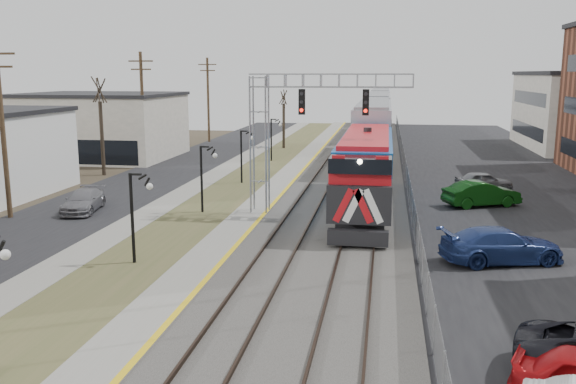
# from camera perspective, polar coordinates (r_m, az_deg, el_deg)

# --- Properties ---
(street_west) EXTENTS (7.00, 120.00, 0.04)m
(street_west) POSITION_cam_1_polar(r_m,az_deg,el_deg) (45.57, -14.45, 0.41)
(street_west) COLOR black
(street_west) RESTS_ON ground
(sidewalk) EXTENTS (2.00, 120.00, 0.08)m
(sidewalk) POSITION_cam_1_polar(r_m,az_deg,el_deg) (43.97, -9.07, 0.28)
(sidewalk) COLOR gray
(sidewalk) RESTS_ON ground
(grass_median) EXTENTS (4.00, 120.00, 0.06)m
(grass_median) POSITION_cam_1_polar(r_m,az_deg,el_deg) (43.13, -5.28, 0.15)
(grass_median) COLOR #464D29
(grass_median) RESTS_ON ground
(platform) EXTENTS (2.00, 120.00, 0.24)m
(platform) POSITION_cam_1_polar(r_m,az_deg,el_deg) (42.47, -1.36, 0.14)
(platform) COLOR gray
(platform) RESTS_ON ground
(ballast_bed) EXTENTS (8.00, 120.00, 0.20)m
(ballast_bed) POSITION_cam_1_polar(r_m,az_deg,el_deg) (41.87, 5.38, -0.09)
(ballast_bed) COLOR #595651
(ballast_bed) RESTS_ON ground
(parking_lot) EXTENTS (16.00, 120.00, 0.04)m
(parking_lot) POSITION_cam_1_polar(r_m,az_deg,el_deg) (42.83, 21.61, -0.68)
(parking_lot) COLOR black
(parking_lot) RESTS_ON ground
(platform_edge) EXTENTS (0.24, 120.00, 0.01)m
(platform_edge) POSITION_cam_1_polar(r_m,az_deg,el_deg) (42.30, -0.19, 0.27)
(platform_edge) COLOR gold
(platform_edge) RESTS_ON platform
(track_near) EXTENTS (1.58, 120.00, 0.15)m
(track_near) POSITION_cam_1_polar(r_m,az_deg,el_deg) (42.01, 2.67, 0.23)
(track_near) COLOR #2D2119
(track_near) RESTS_ON ballast_bed
(track_far) EXTENTS (1.58, 120.00, 0.15)m
(track_far) POSITION_cam_1_polar(r_m,az_deg,el_deg) (41.76, 7.44, 0.08)
(track_far) COLOR #2D2119
(track_far) RESTS_ON ballast_bed
(train) EXTENTS (3.00, 85.85, 5.33)m
(train) POSITION_cam_1_polar(r_m,az_deg,el_deg) (71.92, 8.30, 6.74)
(train) COLOR #1455A8
(train) RESTS_ON ground
(signal_gantry) EXTENTS (9.00, 1.07, 8.15)m
(signal_gantry) POSITION_cam_1_polar(r_m,az_deg,el_deg) (34.52, 0.11, 6.80)
(signal_gantry) COLOR gray
(signal_gantry) RESTS_ON ground
(lampposts) EXTENTS (0.14, 62.14, 4.00)m
(lampposts) POSITION_cam_1_polar(r_m,az_deg,el_deg) (27.22, -14.13, -2.33)
(lampposts) COLOR black
(lampposts) RESTS_ON ground
(utility_poles) EXTENTS (0.28, 80.28, 10.00)m
(utility_poles) POSITION_cam_1_polar(r_m,az_deg,el_deg) (37.66, -25.14, 5.22)
(utility_poles) COLOR #4C3823
(utility_poles) RESTS_ON ground
(fence) EXTENTS (0.04, 120.00, 1.60)m
(fence) POSITION_cam_1_polar(r_m,az_deg,el_deg) (41.68, 11.17, 0.68)
(fence) COLOR gray
(fence) RESTS_ON ground
(bare_trees) EXTENTS (12.30, 42.30, 5.95)m
(bare_trees) POSITION_cam_1_polar(r_m,az_deg,el_deg) (49.19, -14.04, 4.35)
(bare_trees) COLOR #382D23
(bare_trees) RESTS_ON ground
(car_lot_d) EXTENTS (5.70, 3.58, 1.54)m
(car_lot_d) POSITION_cam_1_polar(r_m,az_deg,el_deg) (28.11, 19.34, -4.79)
(car_lot_d) COLOR navy
(car_lot_d) RESTS_ON ground
(car_lot_e) EXTENTS (4.21, 2.46, 1.35)m
(car_lot_e) POSITION_cam_1_polar(r_m,az_deg,el_deg) (44.92, 17.84, 0.93)
(car_lot_e) COLOR slate
(car_lot_e) RESTS_ON ground
(car_lot_f) EXTENTS (4.99, 3.37, 1.56)m
(car_lot_f) POSITION_cam_1_polar(r_m,az_deg,el_deg) (39.58, 17.65, -0.21)
(car_lot_f) COLOR #0C3C0D
(car_lot_f) RESTS_ON ground
(car_street_b) EXTENTS (2.60, 4.69, 1.29)m
(car_street_b) POSITION_cam_1_polar(r_m,az_deg,el_deg) (38.29, -18.60, -0.84)
(car_street_b) COLOR slate
(car_street_b) RESTS_ON ground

